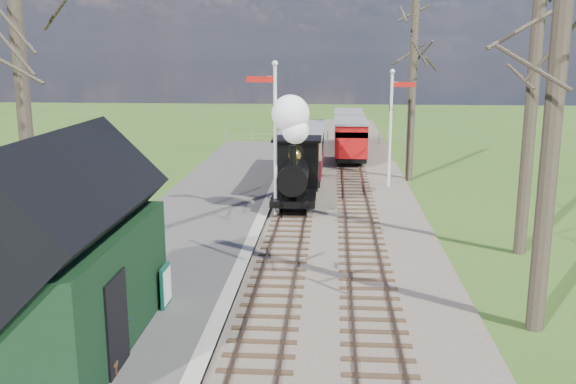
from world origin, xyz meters
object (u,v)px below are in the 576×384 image
Objects in this scene: person at (125,322)px; locomotive at (295,159)px; coach at (302,150)px; red_carriage_b at (348,128)px; bench at (102,343)px; red_carriage_a at (350,139)px; semaphore_near at (273,128)px; station_shed at (61,256)px; semaphore_far at (392,119)px; sign_board at (166,286)px.

locomotive is at bearing -1.39° from person.
coach is at bearing 2.27° from person.
bench is at bearing -100.56° from red_carriage_b.
red_carriage_a is (2.60, 5.50, -0.17)m from coach.
semaphore_near is 7.80m from coach.
bench is at bearing -99.05° from coach.
station_shed reaches higher than person.
semaphore_near is (3.53, 12.00, 1.35)m from station_shed.
red_carriage_a is at bearing 104.25° from semaphore_far.
semaphore_near is at bearing 0.67° from person.
coach is at bearing 84.14° from semaphore_near.
semaphore_near is 10.26m from sign_board.
red_carriage_b is at bearing 0.52° from person.
bench is at bearing 165.11° from person.
locomotive is 2.88× the size of bench.
semaphore_near is at bearing 79.10° from bench.
person is (-7.30, -18.11, -2.53)m from semaphore_far.
semaphore_far reaches higher than bench.
semaphore_near reaches higher than coach.
sign_board is (-2.65, -11.08, -1.43)m from locomotive.
semaphore_near reaches higher than bench.
semaphore_near is at bearing -100.33° from red_carriage_b.
semaphore_near is 2.17m from locomotive.
semaphore_far is at bearing -11.19° from person.
sign_board is 0.65× the size of bench.
station_shed is 31.27m from red_carriage_b.
coach is at bearing 77.57° from station_shed.
locomotive is (4.29, 13.42, -0.10)m from station_shed.
red_carriage_b is at bearing 76.70° from coach.
semaphore_far is (8.67, 18.00, 1.08)m from station_shed.
red_carriage_a is at bearing 64.68° from coach.
locomotive is 14.60m from bench.
station_shed is 1.33× the size of locomotive.
person is (-5.52, -25.09, -0.60)m from red_carriage_a.
semaphore_near is 7.91m from semaphore_far.
bench is 0.72m from person.
station_shed is 2.10m from bench.
person is (-2.91, -13.53, -1.35)m from locomotive.
red_carriage_b is at bearing 77.25° from station_shed.
semaphore_near reaches higher than red_carriage_a.
red_carriage_a reaches higher than person.
coach is at bearing 89.89° from locomotive.
sign_board is at bearing -103.43° from locomotive.
sign_board is (-2.66, -17.15, -0.85)m from coach.
station_shed is 3.84× the size of bench.
semaphore_near reaches higher than locomotive.
semaphore_near reaches higher than semaphore_far.
red_carriage_b reaches higher than person.
person is (-5.52, -30.59, -0.60)m from red_carriage_b.
station_shed is 14.09m from locomotive.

